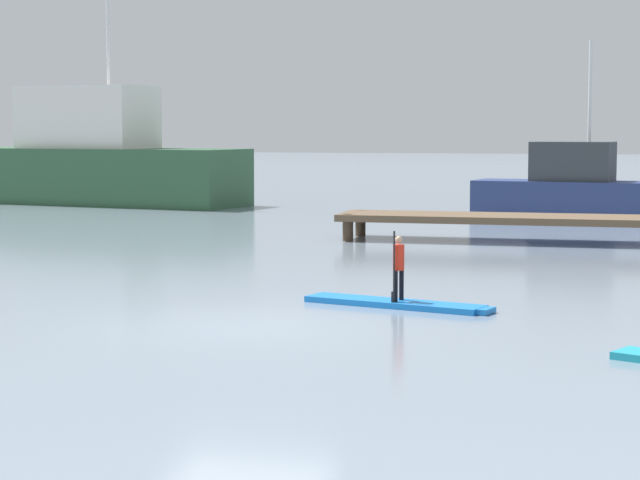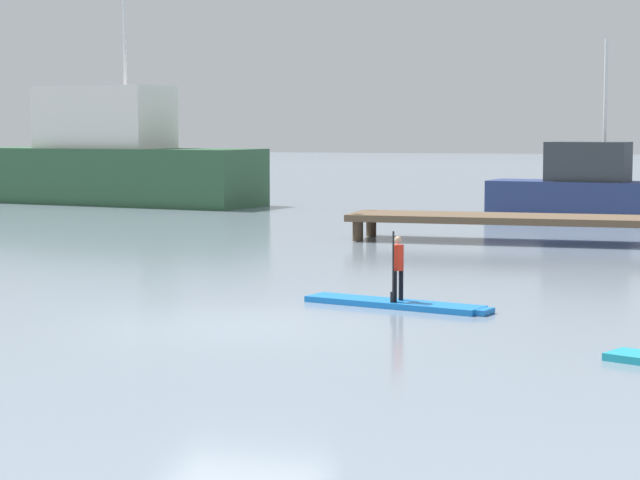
{
  "view_description": "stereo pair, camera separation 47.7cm",
  "coord_description": "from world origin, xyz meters",
  "px_view_note": "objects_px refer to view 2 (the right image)",
  "views": [
    {
      "loc": [
        5.58,
        -17.27,
        2.98
      ],
      "look_at": [
        0.48,
        2.59,
        1.07
      ],
      "focal_mm": 68.13,
      "sensor_mm": 36.0,
      "label": 1
    },
    {
      "loc": [
        6.04,
        -17.14,
        2.98
      ],
      "look_at": [
        0.48,
        2.59,
        1.07
      ],
      "focal_mm": 68.13,
      "sensor_mm": 36.0,
      "label": 2
    }
  ],
  "objects_px": {
    "paddler_child_solo": "(398,265)",
    "paddleboard_near": "(398,304)",
    "fishing_boat_white_large": "(110,160)",
    "fishing_boat_green_midground": "(602,190)"
  },
  "relations": [
    {
      "from": "paddler_child_solo",
      "to": "paddleboard_near",
      "type": "bearing_deg",
      "value": 90.83
    },
    {
      "from": "paddleboard_near",
      "to": "paddler_child_solo",
      "type": "distance_m",
      "value": 0.66
    },
    {
      "from": "paddler_child_solo",
      "to": "fishing_boat_white_large",
      "type": "bearing_deg",
      "value": 124.84
    },
    {
      "from": "paddleboard_near",
      "to": "paddler_child_solo",
      "type": "bearing_deg",
      "value": -89.17
    },
    {
      "from": "paddleboard_near",
      "to": "paddler_child_solo",
      "type": "xyz_separation_m",
      "value": [
        0.0,
        -0.01,
        0.66
      ]
    },
    {
      "from": "paddler_child_solo",
      "to": "fishing_boat_green_midground",
      "type": "height_order",
      "value": "fishing_boat_green_midground"
    },
    {
      "from": "paddleboard_near",
      "to": "paddler_child_solo",
      "type": "height_order",
      "value": "paddler_child_solo"
    },
    {
      "from": "paddleboard_near",
      "to": "fishing_boat_white_large",
      "type": "xyz_separation_m",
      "value": [
        -16.52,
        23.72,
        1.65
      ]
    },
    {
      "from": "paddleboard_near",
      "to": "fishing_boat_white_large",
      "type": "distance_m",
      "value": 28.96
    },
    {
      "from": "fishing_boat_green_midground",
      "to": "paddleboard_near",
      "type": "bearing_deg",
      "value": -95.9
    }
  ]
}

